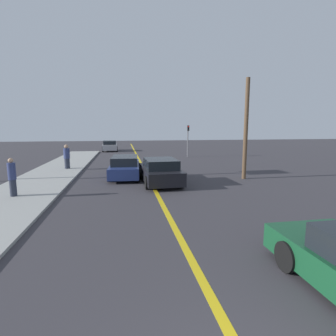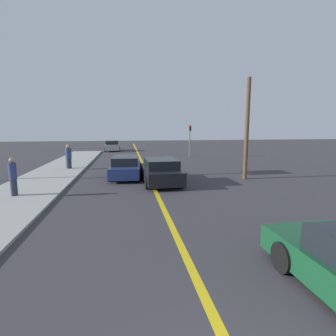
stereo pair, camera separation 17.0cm
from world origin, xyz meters
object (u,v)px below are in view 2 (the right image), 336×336
car_parked_left_lot (112,146)px  pedestrian_near_curb (13,177)px  car_far_distant (126,167)px  traffic_light (190,137)px  utility_pole (247,129)px  car_ahead_center (161,171)px  pedestrian_mid_group (69,157)px

car_parked_left_lot → pedestrian_near_curb: bearing=-100.1°
car_far_distant → traffic_light: (6.55, 10.03, 1.41)m
car_parked_left_lot → utility_pole: (8.81, -20.40, 2.29)m
car_ahead_center → pedestrian_mid_group: bearing=134.4°
pedestrian_mid_group → utility_pole: bearing=-25.4°
car_ahead_center → traffic_light: 13.24m
pedestrian_near_curb → car_parked_left_lot: bearing=82.3°
pedestrian_near_curb → pedestrian_mid_group: bearing=84.5°
car_ahead_center → traffic_light: (4.64, 12.32, 1.38)m
pedestrian_mid_group → traffic_light: bearing=31.7°
car_ahead_center → utility_pole: utility_pole is taller
car_far_distant → car_parked_left_lot: car_parked_left_lot is taller
car_far_distant → traffic_light: size_ratio=1.45×
pedestrian_near_curb → car_far_distant: bearing=41.3°
car_parked_left_lot → utility_pole: utility_pole is taller
pedestrian_mid_group → traffic_light: 12.57m
car_far_distant → utility_pole: (7.05, -1.85, 2.31)m
car_ahead_center → pedestrian_mid_group: (-6.01, 5.73, 0.30)m
car_parked_left_lot → utility_pole: size_ratio=0.69×
car_parked_left_lot → pedestrian_near_curb: 23.02m
car_parked_left_lot → traffic_light: traffic_light is taller
utility_pole → car_parked_left_lot: bearing=113.3°
traffic_light → pedestrian_near_curb: bearing=-128.6°
pedestrian_near_curb → pedestrian_mid_group: size_ratio=0.96×
pedestrian_near_curb → pedestrian_mid_group: 7.74m
pedestrian_near_curb → utility_pole: 12.30m
car_far_distant → traffic_light: 12.06m
pedestrian_near_curb → utility_pole: (11.89, 2.41, 2.00)m
car_ahead_center → pedestrian_mid_group: 8.31m
car_far_distant → utility_pole: utility_pole is taller
car_parked_left_lot → traffic_light: bearing=-48.1°
car_ahead_center → traffic_light: bearing=67.4°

